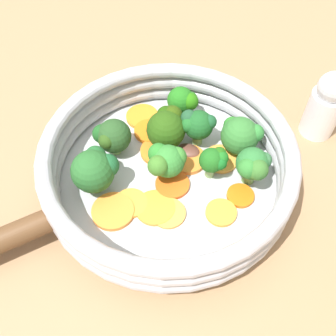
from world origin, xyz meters
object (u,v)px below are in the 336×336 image
at_px(carrot_slice_8, 155,208).
at_px(carrot_slice_12, 146,132).
at_px(carrot_slice_5, 113,211).
at_px(carrot_slice_6, 131,203).
at_px(carrot_slice_3, 240,196).
at_px(broccoli_floret_7, 197,125).
at_px(carrot_slice_10, 168,213).
at_px(carrot_slice_11, 158,151).
at_px(broccoli_floret_3, 165,161).
at_px(salt_shaker, 326,105).
at_px(broccoli_floret_1, 240,135).
at_px(carrot_slice_1, 142,117).
at_px(broccoli_floret_6, 95,169).
at_px(carrot_slice_2, 188,159).
at_px(mushroom_piece_0, 189,151).
at_px(skillet, 168,179).
at_px(broccoli_floret_4, 183,101).
at_px(broccoli_floret_5, 167,127).
at_px(broccoli_floret_0, 214,160).
at_px(carrot_slice_7, 221,213).
at_px(carrot_slice_0, 166,156).
at_px(carrot_slice_9, 222,161).
at_px(carrot_slice_4, 174,184).
at_px(broccoli_floret_2, 112,136).
at_px(broccoli_floret_8, 253,165).

relative_size(carrot_slice_8, carrot_slice_12, 1.18).
xyz_separation_m(carrot_slice_5, carrot_slice_6, (-0.02, -0.00, -0.00)).
distance_m(carrot_slice_3, broccoli_floret_7, 0.10).
height_order(carrot_slice_10, carrot_slice_12, carrot_slice_12).
distance_m(carrot_slice_11, broccoli_floret_3, 0.05).
bearing_deg(salt_shaker, broccoli_floret_1, 2.93).
distance_m(carrot_slice_1, carrot_slice_12, 0.03).
bearing_deg(broccoli_floret_6, carrot_slice_2, 179.99).
relative_size(carrot_slice_8, carrot_slice_10, 1.16).
relative_size(carrot_slice_11, mushroom_piece_0, 1.51).
height_order(skillet, carrot_slice_2, carrot_slice_2).
relative_size(broccoli_floret_4, broccoli_floret_5, 0.88).
relative_size(carrot_slice_5, carrot_slice_11, 1.11).
distance_m(carrot_slice_1, broccoli_floret_0, 0.13).
bearing_deg(carrot_slice_12, salt_shaker, 165.29).
height_order(carrot_slice_7, broccoli_floret_4, broccoli_floret_4).
bearing_deg(carrot_slice_0, mushroom_piece_0, 174.41).
height_order(carrot_slice_9, broccoli_floret_1, broccoli_floret_1).
bearing_deg(carrot_slice_1, broccoli_floret_5, 108.09).
bearing_deg(broccoli_floret_7, carrot_slice_11, -0.43).
distance_m(skillet, broccoli_floret_4, 0.10).
relative_size(carrot_slice_3, broccoli_floret_7, 0.63).
relative_size(carrot_slice_6, carrot_slice_12, 0.99).
height_order(carrot_slice_4, broccoli_floret_2, broccoli_floret_2).
height_order(carrot_slice_10, broccoli_floret_2, broccoli_floret_2).
distance_m(carrot_slice_9, broccoli_floret_2, 0.13).
bearing_deg(carrot_slice_10, broccoli_floret_6, -44.28).
xyz_separation_m(carrot_slice_1, broccoli_floret_5, (-0.02, 0.05, 0.03)).
bearing_deg(broccoli_floret_2, carrot_slice_11, 158.21).
relative_size(carrot_slice_9, broccoli_floret_3, 0.87).
bearing_deg(broccoli_floret_3, skillet, -178.10).
relative_size(broccoli_floret_0, broccoli_floret_2, 0.87).
xyz_separation_m(carrot_slice_4, carrot_slice_6, (0.05, 0.01, -0.00)).
bearing_deg(carrot_slice_8, carrot_slice_7, 155.02).
bearing_deg(broccoli_floret_5, broccoli_floret_8, 127.57).
bearing_deg(broccoli_floret_6, carrot_slice_6, 128.27).
xyz_separation_m(carrot_slice_0, carrot_slice_11, (0.01, -0.01, -0.00)).
xyz_separation_m(carrot_slice_9, broccoli_floret_1, (-0.03, -0.01, 0.03)).
bearing_deg(carrot_slice_1, broccoli_floret_4, 164.17).
bearing_deg(carrot_slice_10, carrot_slice_2, -127.93).
relative_size(carrot_slice_6, broccoli_floret_0, 0.88).
height_order(broccoli_floret_5, mushroom_piece_0, broccoli_floret_5).
distance_m(carrot_slice_4, carrot_slice_11, 0.05).
height_order(carrot_slice_3, carrot_slice_5, carrot_slice_5).
bearing_deg(broccoli_floret_2, carrot_slice_4, 125.89).
relative_size(broccoli_floret_0, broccoli_floret_8, 0.84).
relative_size(carrot_slice_3, carrot_slice_12, 0.82).
xyz_separation_m(skillet, carrot_slice_7, (-0.04, 0.07, 0.01)).
relative_size(carrot_slice_2, carrot_slice_4, 1.09).
xyz_separation_m(carrot_slice_7, broccoli_floret_1, (-0.06, -0.08, 0.03)).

